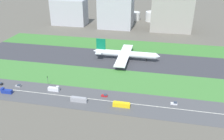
{
  "coord_description": "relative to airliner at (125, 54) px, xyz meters",
  "views": [
    {
      "loc": [
        38.91,
        -203.92,
        89.75
      ],
      "look_at": [
        4.33,
        -36.5,
        6.0
      ],
      "focal_mm": 37.01,
      "sensor_mm": 36.0,
      "label": 1
    }
  ],
  "objects": [
    {
      "name": "ground_plane",
      "position": [
        -9.15,
        -0.0,
        -6.23
      ],
      "size": [
        800.0,
        800.0,
        0.0
      ],
      "primitive_type": "plane",
      "color": "#5B564C"
    },
    {
      "name": "runway",
      "position": [
        -9.15,
        -0.0,
        -6.18
      ],
      "size": [
        280.0,
        46.0,
        0.1
      ],
      "primitive_type": "cube",
      "color": "#38383D",
      "rests_on": "ground_plane"
    },
    {
      "name": "grass_median_north",
      "position": [
        -9.15,
        41.0,
        -6.18
      ],
      "size": [
        280.0,
        36.0,
        0.1
      ],
      "primitive_type": "cube",
      "color": "#3D7A33",
      "rests_on": "ground_plane"
    },
    {
      "name": "grass_median_south",
      "position": [
        -9.15,
        -41.0,
        -6.18
      ],
      "size": [
        280.0,
        36.0,
        0.1
      ],
      "primitive_type": "cube",
      "color": "#427F38",
      "rests_on": "ground_plane"
    },
    {
      "name": "highway",
      "position": [
        -9.15,
        -73.0,
        -6.18
      ],
      "size": [
        280.0,
        28.0,
        0.1
      ],
      "primitive_type": "cube",
      "color": "#4C4C4F",
      "rests_on": "ground_plane"
    },
    {
      "name": "highway_centerline",
      "position": [
        -9.15,
        -73.0,
        -6.13
      ],
      "size": [
        266.0,
        0.5,
        0.01
      ],
      "primitive_type": "cube",
      "color": "silver",
      "rests_on": "highway"
    },
    {
      "name": "airliner",
      "position": [
        0.0,
        0.0,
        0.0
      ],
      "size": [
        65.0,
        56.0,
        19.7
      ],
      "color": "white",
      "rests_on": "runway"
    },
    {
      "name": "car_3",
      "position": [
        44.73,
        -68.0,
        -5.31
      ],
      "size": [
        4.4,
        1.8,
        2.0
      ],
      "color": "silver",
      "rests_on": "highway"
    },
    {
      "name": "truck_1",
      "position": [
        -42.43,
        -68.0,
        -4.56
      ],
      "size": [
        8.4,
        2.5,
        4.0
      ],
      "color": "silver",
      "rests_on": "highway"
    },
    {
      "name": "car_1",
      "position": [
        -3.66,
        -68.0,
        -5.31
      ],
      "size": [
        4.4,
        1.8,
        2.0
      ],
      "color": "#B2191E",
      "rests_on": "highway"
    },
    {
      "name": "car_2",
      "position": [
        -71.86,
        -68.0,
        -5.31
      ],
      "size": [
        4.4,
        1.8,
        2.0
      ],
      "color": "#99999E",
      "rests_on": "highway"
    },
    {
      "name": "bus_1",
      "position": [
        10.13,
        -78.0,
        -4.41
      ],
      "size": [
        11.6,
        2.5,
        3.5
      ],
      "rotation": [
        0.0,
        0.0,
        3.14
      ],
      "color": "yellow",
      "rests_on": "highway"
    },
    {
      "name": "bus_0",
      "position": [
        -19.53,
        -78.0,
        -4.41
      ],
      "size": [
        11.6,
        2.5,
        3.5
      ],
      "rotation": [
        0.0,
        0.0,
        3.14
      ],
      "color": "#99999E",
      "rests_on": "highway"
    },
    {
      "name": "car_0",
      "position": [
        -87.66,
        -68.0,
        -5.31
      ],
      "size": [
        4.4,
        1.8,
        2.0
      ],
      "color": "black",
      "rests_on": "highway"
    },
    {
      "name": "truck_0",
      "position": [
        -75.16,
        -78.0,
        -4.56
      ],
      "size": [
        8.4,
        2.5,
        4.0
      ],
      "rotation": [
        0.0,
        0.0,
        3.14
      ],
      "color": "navy",
      "rests_on": "highway"
    },
    {
      "name": "traffic_light",
      "position": [
        -50.95,
        -60.01,
        -1.94
      ],
      "size": [
        0.36,
        0.5,
        7.2
      ],
      "color": "#4C4C51",
      "rests_on": "highway"
    },
    {
      "name": "terminal_building",
      "position": [
        -99.15,
        114.0,
        11.81
      ],
      "size": [
        49.49,
        24.47,
        36.08
      ],
      "primitive_type": "cube",
      "color": "#B2B2B7",
      "rests_on": "ground_plane"
    },
    {
      "name": "hangar_building",
      "position": [
        -30.18,
        114.0,
        14.18
      ],
      "size": [
        46.23,
        36.01,
        40.82
      ],
      "primitive_type": "cube",
      "color": "#B2B2B7",
      "rests_on": "ground_plane"
    },
    {
      "name": "office_tower",
      "position": [
        44.87,
        114.0,
        18.59
      ],
      "size": [
        52.68,
        34.82,
        49.65
      ],
      "primitive_type": "cube",
      "color": "#9E998E",
      "rests_on": "ground_plane"
    },
    {
      "name": "fuel_tank_west",
      "position": [
        -8.73,
        159.0,
        0.13
      ],
      "size": [
        16.3,
        16.3,
        12.72
      ],
      "primitive_type": "cylinder",
      "color": "silver",
      "rests_on": "ground_plane"
    },
    {
      "name": "fuel_tank_centre",
      "position": [
        18.37,
        159.0,
        0.9
      ],
      "size": [
        20.35,
        20.35,
        14.26
      ],
      "primitive_type": "cylinder",
      "color": "silver",
      "rests_on": "ground_plane"
    },
    {
      "name": "fuel_tank_east",
      "position": [
        46.42,
        159.0,
        1.77
      ],
      "size": [
        23.01,
        23.01,
        16.0
      ],
      "primitive_type": "cylinder",
      "color": "silver",
      "rests_on": "ground_plane"
    }
  ]
}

